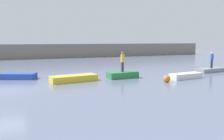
{
  "coord_description": "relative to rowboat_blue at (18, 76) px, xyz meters",
  "views": [
    {
      "loc": [
        0.9,
        -16.35,
        3.23
      ],
      "look_at": [
        9.37,
        3.81,
        0.4
      ],
      "focal_mm": 36.68,
      "sensor_mm": 36.0,
      "label": 1
    }
  ],
  "objects": [
    {
      "name": "mooring_buoy",
      "position": [
        10.69,
        -6.17,
        0.04
      ],
      "size": [
        0.55,
        0.55,
        0.55
      ],
      "primitive_type": "sphere",
      "color": "orange",
      "rests_on": "ground_plane"
    },
    {
      "name": "rowboat_yellow",
      "position": [
        4.08,
        -3.0,
        0.0
      ],
      "size": [
        3.79,
        1.69,
        0.49
      ],
      "primitive_type": "cube",
      "rotation": [
        0.0,
        0.0,
        0.11
      ],
      "color": "gold",
      "rests_on": "ground_plane"
    },
    {
      "name": "rowboat_grey",
      "position": [
        18.6,
        -2.99,
        -0.05
      ],
      "size": [
        3.54,
        1.47,
        0.38
      ],
      "primitive_type": "cube",
      "rotation": [
        0.0,
        0.0,
        0.06
      ],
      "color": "gray",
      "rests_on": "ground_plane"
    },
    {
      "name": "person_blue_shirt",
      "position": [
        18.6,
        -2.99,
        1.07
      ],
      "size": [
        0.32,
        0.32,
        1.68
      ],
      "color": "#232838",
      "rests_on": "rowboat_grey"
    },
    {
      "name": "ground_plane",
      "position": [
        -0.97,
        -4.38,
        -0.24
      ],
      "size": [
        120.0,
        120.0,
        0.0
      ],
      "primitive_type": "plane",
      "color": "slate"
    },
    {
      "name": "rowboat_blue",
      "position": [
        0.0,
        0.0,
        0.0
      ],
      "size": [
        3.15,
        2.33,
        0.48
      ],
      "primitive_type": "cube",
      "rotation": [
        0.0,
        0.0,
        -0.44
      ],
      "color": "#2B4CAD",
      "rests_on": "ground_plane"
    },
    {
      "name": "rowboat_white",
      "position": [
        13.25,
        -5.36,
        -0.01
      ],
      "size": [
        3.12,
        1.24,
        0.46
      ],
      "primitive_type": "cube",
      "rotation": [
        0.0,
        0.0,
        0.1
      ],
      "color": "white",
      "rests_on": "ground_plane"
    },
    {
      "name": "embankment_wall",
      "position": [
        -0.97,
        22.06,
        1.05
      ],
      "size": [
        80.0,
        1.2,
        2.59
      ],
      "primitive_type": "cube",
      "color": "gray",
      "rests_on": "ground_plane"
    },
    {
      "name": "rowboat_green",
      "position": [
        8.38,
        -2.96,
        0.02
      ],
      "size": [
        2.69,
        1.28,
        0.53
      ],
      "primitive_type": "cube",
      "rotation": [
        0.0,
        0.0,
        0.04
      ],
      "color": "#2D7F47",
      "rests_on": "ground_plane"
    },
    {
      "name": "person_yellow_shirt",
      "position": [
        8.38,
        -2.96,
        1.26
      ],
      "size": [
        0.32,
        0.32,
        1.75
      ],
      "color": "#38332D",
      "rests_on": "rowboat_green"
    }
  ]
}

